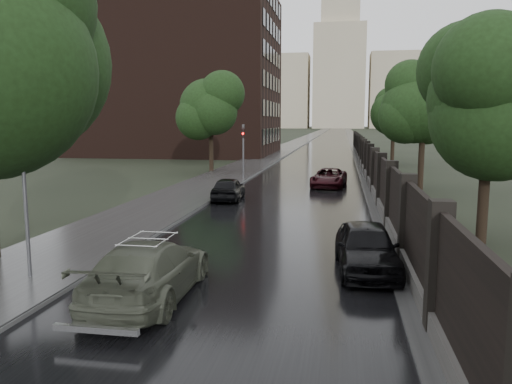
% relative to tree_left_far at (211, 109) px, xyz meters
% --- Properties ---
extents(ground, '(800.00, 800.00, 0.00)m').
position_rel_tree_left_far_xyz_m(ground, '(8.00, -30.00, -5.24)').
color(ground, black).
rests_on(ground, ground).
extents(road, '(8.00, 420.00, 0.02)m').
position_rel_tree_left_far_xyz_m(road, '(8.00, 160.00, -5.23)').
color(road, black).
rests_on(road, ground).
extents(sidewalk_left, '(4.00, 420.00, 0.16)m').
position_rel_tree_left_far_xyz_m(sidewalk_left, '(2.00, 160.00, -5.16)').
color(sidewalk_left, '#2D2D2D').
rests_on(sidewalk_left, ground).
extents(verge_right, '(3.00, 420.00, 0.08)m').
position_rel_tree_left_far_xyz_m(verge_right, '(13.50, 160.00, -5.20)').
color(verge_right, '#2D2D2D').
rests_on(verge_right, ground).
extents(fence_right, '(0.45, 75.72, 2.70)m').
position_rel_tree_left_far_xyz_m(fence_right, '(12.60, 2.01, -4.23)').
color(fence_right, '#383533').
rests_on(fence_right, ground).
extents(tree_left_far, '(4.25, 4.25, 7.39)m').
position_rel_tree_left_far_xyz_m(tree_left_far, '(0.00, 0.00, 0.00)').
color(tree_left_far, black).
rests_on(tree_left_far, ground).
extents(tree_right_a, '(4.08, 4.08, 7.01)m').
position_rel_tree_left_far_xyz_m(tree_right_a, '(15.50, -22.00, -0.29)').
color(tree_right_a, black).
rests_on(tree_right_a, ground).
extents(tree_right_b, '(4.08, 4.08, 7.01)m').
position_rel_tree_left_far_xyz_m(tree_right_b, '(15.50, -8.00, -0.29)').
color(tree_right_b, black).
rests_on(tree_right_b, ground).
extents(tree_right_c, '(4.08, 4.08, 7.01)m').
position_rel_tree_left_far_xyz_m(tree_right_c, '(15.50, 10.00, -0.29)').
color(tree_right_c, black).
rests_on(tree_right_c, ground).
extents(lamp_post, '(0.25, 0.12, 5.11)m').
position_rel_tree_left_far_xyz_m(lamp_post, '(2.60, -28.50, -2.57)').
color(lamp_post, '#59595E').
rests_on(lamp_post, ground).
extents(traffic_light, '(0.16, 0.32, 4.00)m').
position_rel_tree_left_far_xyz_m(traffic_light, '(3.70, -5.01, -2.84)').
color(traffic_light, '#59595E').
rests_on(traffic_light, ground).
extents(brick_building, '(24.00, 18.00, 20.00)m').
position_rel_tree_left_far_xyz_m(brick_building, '(-10.00, 22.00, 4.76)').
color(brick_building, black).
rests_on(brick_building, ground).
extents(stalinist_tower, '(92.00, 30.00, 159.00)m').
position_rel_tree_left_far_xyz_m(stalinist_tower, '(8.00, 270.00, 33.14)').
color(stalinist_tower, tan).
rests_on(stalinist_tower, ground).
extents(volga_sedan, '(2.11, 4.94, 1.42)m').
position_rel_tree_left_far_xyz_m(volga_sedan, '(6.19, -29.14, -4.53)').
color(volga_sedan, '#45493B').
rests_on(volga_sedan, ground).
extents(hatchback_left, '(1.70, 3.78, 1.26)m').
position_rel_tree_left_far_xyz_m(hatchback_left, '(4.70, -14.18, -4.61)').
color(hatchback_left, black).
rests_on(hatchback_left, ground).
extents(car_right_near, '(1.91, 4.18, 1.39)m').
position_rel_tree_left_far_xyz_m(car_right_near, '(11.40, -26.01, -4.55)').
color(car_right_near, black).
rests_on(car_right_near, ground).
extents(car_right_far, '(2.42, 4.55, 1.22)m').
position_rel_tree_left_far_xyz_m(car_right_far, '(9.87, -7.76, -4.63)').
color(car_right_far, black).
rests_on(car_right_far, ground).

